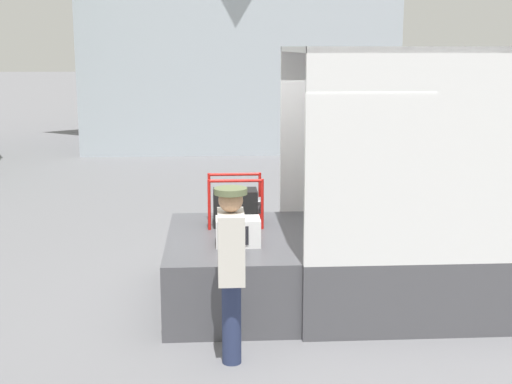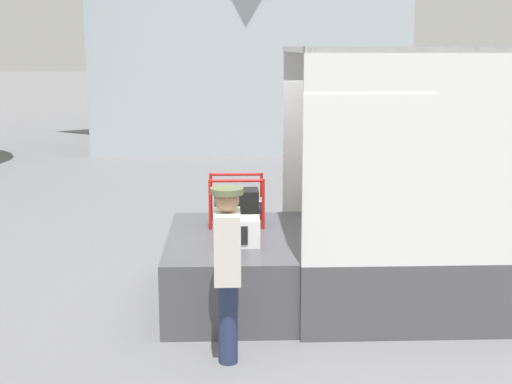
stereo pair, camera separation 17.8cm
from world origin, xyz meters
The scene contains 5 objects.
ground_plane centered at (0.00, 0.00, 0.00)m, with size 160.00×160.00×0.00m, color slate.
tailgate_deck centered at (-0.71, 0.00, 0.39)m, with size 1.41×2.35×0.79m, color #4C4C51.
microwave centered at (-0.62, -0.39, 0.94)m, with size 0.48×0.35×0.30m.
portable_generator centered at (-0.60, 0.51, 1.02)m, with size 0.66×0.47×0.60m.
worker_person centered at (-0.73, -1.66, 1.02)m, with size 0.30×0.44×1.67m.
Camera 2 is at (-0.71, -7.91, 2.91)m, focal length 50.00 mm.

